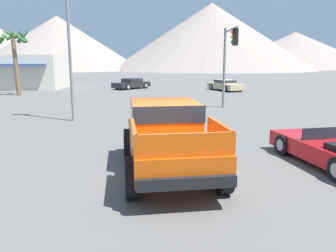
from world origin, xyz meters
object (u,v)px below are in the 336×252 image
at_px(orange_pickup_truck, 167,132).
at_px(parked_car_dark, 132,83).
at_px(parked_car_tan, 225,85).
at_px(palm_tree_tall, 14,45).
at_px(street_lamp_post, 68,22).
at_px(red_convertible_car, 335,151).
at_px(traffic_light_main, 229,52).

bearing_deg(orange_pickup_truck, parked_car_dark, 90.18).
bearing_deg(parked_car_tan, palm_tree_tall, -8.98).
xyz_separation_m(street_lamp_post, palm_tree_tall, (-8.14, 12.84, -0.50)).
relative_size(parked_car_tan, parked_car_dark, 1.10).
distance_m(parked_car_dark, street_lamp_post, 20.12).
bearing_deg(parked_car_dark, orange_pickup_truck, 137.82).
relative_size(parked_car_dark, palm_tree_tall, 0.76).
distance_m(red_convertible_car, parked_car_tan, 24.71).
height_order(red_convertible_car, traffic_light_main, traffic_light_main).
bearing_deg(parked_car_dark, traffic_light_main, 154.88).
bearing_deg(orange_pickup_truck, street_lamp_post, 114.05).
bearing_deg(red_convertible_car, palm_tree_tall, 119.95).
distance_m(parked_car_tan, parked_car_dark, 10.16).
bearing_deg(street_lamp_post, parked_car_dark, 86.01).
bearing_deg(parked_car_dark, palm_tree_tall, 76.52).
relative_size(parked_car_tan, street_lamp_post, 0.59).
height_order(red_convertible_car, parked_car_tan, parked_car_tan).
xyz_separation_m(parked_car_tan, parked_car_dark, (-9.85, 2.48, 0.01)).
bearing_deg(palm_tree_tall, street_lamp_post, -57.62).
relative_size(orange_pickup_truck, traffic_light_main, 1.04).
distance_m(parked_car_dark, traffic_light_main, 18.07).
height_order(orange_pickup_truck, parked_car_tan, orange_pickup_truck).
bearing_deg(street_lamp_post, red_convertible_car, -38.36).
xyz_separation_m(orange_pickup_truck, traffic_light_main, (3.95, 11.09, 2.44)).
bearing_deg(traffic_light_main, parked_car_dark, -156.19).
relative_size(parked_car_dark, street_lamp_post, 0.54).
xyz_separation_m(orange_pickup_truck, parked_car_tan, (6.60, 24.92, -0.51)).
bearing_deg(palm_tree_tall, traffic_light_main, -29.73).
bearing_deg(orange_pickup_truck, traffic_light_main, 63.81).
xyz_separation_m(parked_car_tan, street_lamp_post, (-11.22, -17.13, 4.31)).
bearing_deg(red_convertible_car, orange_pickup_truck, 172.14).
xyz_separation_m(parked_car_tan, traffic_light_main, (-2.65, -13.83, 2.95)).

